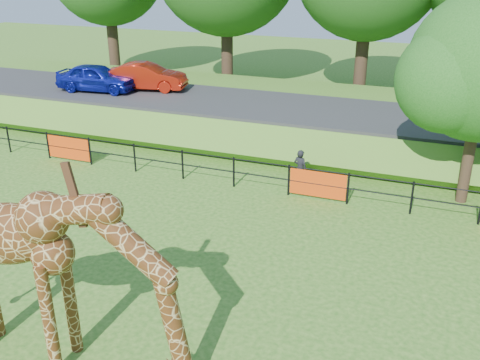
{
  "coord_description": "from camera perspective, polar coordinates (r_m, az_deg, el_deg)",
  "views": [
    {
      "loc": [
        6.44,
        -8.09,
        7.54
      ],
      "look_at": [
        1.7,
        4.19,
        2.0
      ],
      "focal_mm": 40.0,
      "sensor_mm": 36.0,
      "label": 1
    }
  ],
  "objects": [
    {
      "name": "ground",
      "position": [
        12.8,
        -14.46,
        -14.12
      ],
      "size": [
        90.0,
        90.0,
        0.0
      ],
      "primitive_type": "plane",
      "color": "#2B6619",
      "rests_on": "ground"
    },
    {
      "name": "road",
      "position": [
        23.83,
        4.72,
        7.71
      ],
      "size": [
        40.0,
        5.0,
        0.12
      ],
      "primitive_type": "cube",
      "color": "#2E2E30",
      "rests_on": "embankment"
    },
    {
      "name": "embankment",
      "position": [
        25.41,
        5.65,
        6.97
      ],
      "size": [
        40.0,
        9.0,
        1.3
      ],
      "primitive_type": "cube",
      "color": "#2B6619",
      "rests_on": "ground"
    },
    {
      "name": "perimeter_fence",
      "position": [
        18.69,
        -0.67,
        0.85
      ],
      "size": [
        28.07,
        0.1,
        1.1
      ],
      "primitive_type": null,
      "color": "black",
      "rests_on": "ground"
    },
    {
      "name": "giraffe",
      "position": [
        10.7,
        -18.38,
        -10.14
      ],
      "size": [
        5.46,
        1.45,
        3.86
      ],
      "primitive_type": null,
      "rotation": [
        0.0,
        0.0,
        0.08
      ],
      "color": "#562C11",
      "rests_on": "ground"
    },
    {
      "name": "car_red",
      "position": [
        27.06,
        -10.01,
        10.82
      ],
      "size": [
        4.16,
        2.16,
        1.31
      ],
      "primitive_type": "imported",
      "rotation": [
        0.0,
        0.0,
        1.78
      ],
      "color": "#B21E0C",
      "rests_on": "road"
    },
    {
      "name": "car_blue",
      "position": [
        27.27,
        -15.05,
        10.51
      ],
      "size": [
        4.03,
        1.95,
        1.33
      ],
      "primitive_type": "imported",
      "rotation": [
        0.0,
        0.0,
        1.67
      ],
      "color": "#1622B4",
      "rests_on": "road"
    },
    {
      "name": "visitor",
      "position": [
        18.7,
        6.43,
        1.19
      ],
      "size": [
        0.58,
        0.47,
        1.39
      ],
      "primitive_type": "imported",
      "rotation": [
        0.0,
        0.0,
        2.85
      ],
      "color": "black",
      "rests_on": "ground"
    }
  ]
}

